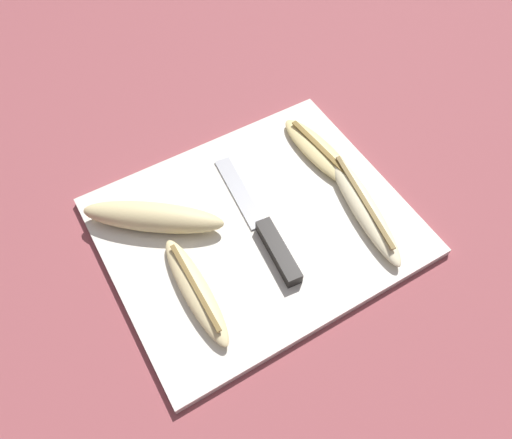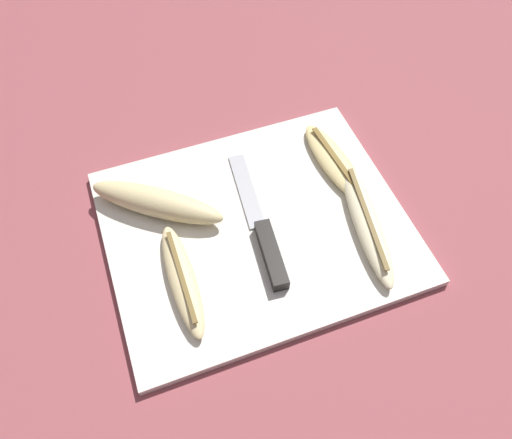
{
  "view_description": "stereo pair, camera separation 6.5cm",
  "coord_description": "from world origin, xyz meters",
  "px_view_note": "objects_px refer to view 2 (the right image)",
  "views": [
    {
      "loc": [
        -0.18,
        -0.31,
        0.56
      ],
      "look_at": [
        0.0,
        0.0,
        0.02
      ],
      "focal_mm": 35.0,
      "sensor_mm": 36.0,
      "label": 1
    },
    {
      "loc": [
        -0.12,
        -0.34,
        0.56
      ],
      "look_at": [
        0.0,
        0.0,
        0.02
      ],
      "focal_mm": 35.0,
      "sensor_mm": 36.0,
      "label": 2
    }
  ],
  "objects_px": {
    "banana_ripe_center": "(182,279)",
    "banana_mellow_near": "(157,202)",
    "banana_golden_short": "(334,161)",
    "banana_pale_long": "(366,221)",
    "knife": "(263,241)"
  },
  "relations": [
    {
      "from": "banana_ripe_center",
      "to": "banana_pale_long",
      "type": "xyz_separation_m",
      "value": [
        0.25,
        -0.0,
        0.0
      ]
    },
    {
      "from": "knife",
      "to": "banana_golden_short",
      "type": "height_order",
      "value": "same"
    },
    {
      "from": "banana_golden_short",
      "to": "banana_pale_long",
      "type": "xyz_separation_m",
      "value": [
        -0.01,
        -0.11,
        0.0
      ]
    },
    {
      "from": "banana_pale_long",
      "to": "banana_ripe_center",
      "type": "bearing_deg",
      "value": 179.72
    },
    {
      "from": "knife",
      "to": "banana_ripe_center",
      "type": "height_order",
      "value": "banana_ripe_center"
    },
    {
      "from": "banana_golden_short",
      "to": "banana_ripe_center",
      "type": "height_order",
      "value": "banana_ripe_center"
    },
    {
      "from": "banana_golden_short",
      "to": "banana_mellow_near",
      "type": "bearing_deg",
      "value": 177.72
    },
    {
      "from": "banana_golden_short",
      "to": "banana_pale_long",
      "type": "relative_size",
      "value": 0.77
    },
    {
      "from": "knife",
      "to": "banana_mellow_near",
      "type": "height_order",
      "value": "banana_mellow_near"
    },
    {
      "from": "banana_golden_short",
      "to": "banana_ripe_center",
      "type": "xyz_separation_m",
      "value": [
        -0.25,
        -0.11,
        0.0
      ]
    },
    {
      "from": "banana_mellow_near",
      "to": "banana_golden_short",
      "type": "bearing_deg",
      "value": -2.28
    },
    {
      "from": "banana_golden_short",
      "to": "banana_mellow_near",
      "type": "height_order",
      "value": "banana_mellow_near"
    },
    {
      "from": "banana_ripe_center",
      "to": "banana_mellow_near",
      "type": "xyz_separation_m",
      "value": [
        -0.0,
        0.12,
        0.01
      ]
    },
    {
      "from": "banana_ripe_center",
      "to": "banana_mellow_near",
      "type": "bearing_deg",
      "value": 90.72
    },
    {
      "from": "knife",
      "to": "banana_pale_long",
      "type": "bearing_deg",
      "value": -2.15
    }
  ]
}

